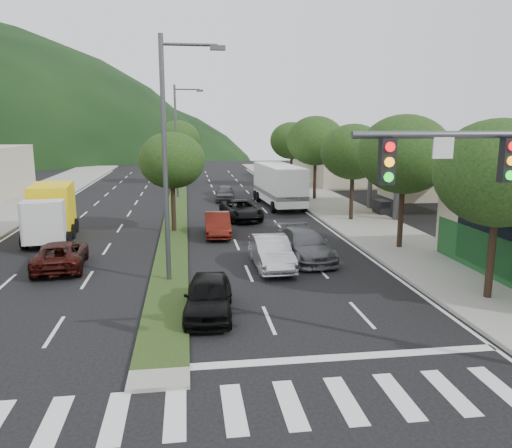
{
  "coord_description": "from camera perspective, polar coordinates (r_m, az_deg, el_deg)",
  "views": [
    {
      "loc": [
        0.86,
        -12.57,
        6.52
      ],
      "look_at": [
        3.99,
        9.9,
        2.01
      ],
      "focal_mm": 35.0,
      "sensor_mm": 36.0,
      "label": 1
    }
  ],
  "objects": [
    {
      "name": "ground",
      "position": [
        14.19,
        -10.94,
        -16.34
      ],
      "size": [
        160.0,
        160.0,
        0.0
      ],
      "primitive_type": "plane",
      "color": "black",
      "rests_on": "ground"
    },
    {
      "name": "sidewalk_right",
      "position": [
        39.86,
        9.17,
        1.79
      ],
      "size": [
        5.0,
        90.0,
        0.15
      ],
      "primitive_type": "cube",
      "color": "gray",
      "rests_on": "ground"
    },
    {
      "name": "median",
      "position": [
        41.09,
        -9.03,
        2.05
      ],
      "size": [
        1.6,
        56.0,
        0.12
      ],
      "primitive_type": "cube",
      "color": "#213613",
      "rests_on": "ground"
    },
    {
      "name": "crosswalk",
      "position": [
        12.45,
        -11.42,
        -20.57
      ],
      "size": [
        19.0,
        2.2,
        0.01
      ],
      "primitive_type": "cube",
      "color": "silver",
      "rests_on": "ground"
    },
    {
      "name": "gas_canopy",
      "position": [
        39.09,
        19.94,
        7.83
      ],
      "size": [
        12.2,
        8.2,
        5.25
      ],
      "color": "silver",
      "rests_on": "ground"
    },
    {
      "name": "bldg_right_far",
      "position": [
        59.69,
        10.38,
        7.29
      ],
      "size": [
        10.0,
        16.0,
        5.2
      ],
      "primitive_type": "cube",
      "color": "#B6A990",
      "rests_on": "ground"
    },
    {
      "name": "tree_r_a",
      "position": [
        20.04,
        26.01,
        5.24
      ],
      "size": [
        4.6,
        4.6,
        6.63
      ],
      "color": "black",
      "rests_on": "sidewalk_right"
    },
    {
      "name": "tree_r_b",
      "position": [
        27.02,
        16.59,
        7.63
      ],
      "size": [
        4.8,
        4.8,
        6.94
      ],
      "color": "black",
      "rests_on": "sidewalk_right"
    },
    {
      "name": "tree_r_c",
      "position": [
        34.47,
        11.06,
        8.08
      ],
      "size": [
        4.4,
        4.4,
        6.48
      ],
      "color": "black",
      "rests_on": "sidewalk_right"
    },
    {
      "name": "tree_r_d",
      "position": [
        44.02,
        6.83,
        9.42
      ],
      "size": [
        5.0,
        5.0,
        7.17
      ],
      "color": "black",
      "rests_on": "sidewalk_right"
    },
    {
      "name": "tree_r_e",
      "position": [
        53.76,
        4.1,
        9.47
      ],
      "size": [
        4.6,
        4.6,
        6.71
      ],
      "color": "black",
      "rests_on": "sidewalk_right"
    },
    {
      "name": "tree_med_near",
      "position": [
        30.65,
        -9.59,
        7.17
      ],
      "size": [
        4.0,
        4.0,
        6.02
      ],
      "color": "black",
      "rests_on": "median"
    },
    {
      "name": "tree_med_far",
      "position": [
        56.6,
        -8.91,
        9.57
      ],
      "size": [
        4.8,
        4.8,
        6.94
      ],
      "color": "black",
      "rests_on": "median"
    },
    {
      "name": "streetlight_near",
      "position": [
        20.6,
        -9.84,
        8.47
      ],
      "size": [
        2.6,
        0.25,
        10.0
      ],
      "color": "#47494C",
      "rests_on": "ground"
    },
    {
      "name": "streetlight_mid",
      "position": [
        45.58,
        -8.88,
        9.93
      ],
      "size": [
        2.6,
        0.25,
        10.0
      ],
      "color": "#47494C",
      "rests_on": "ground"
    },
    {
      "name": "sedan_silver",
      "position": [
        23.11,
        1.75,
        -3.27
      ],
      "size": [
        1.65,
        4.49,
        1.47
      ],
      "primitive_type": "imported",
      "rotation": [
        0.0,
        0.0,
        0.02
      ],
      "color": "#B3B6BB",
      "rests_on": "ground"
    },
    {
      "name": "suv_maroon",
      "position": [
        24.74,
        -21.4,
        -3.29
      ],
      "size": [
        2.58,
        4.83,
        1.29
      ],
      "primitive_type": "imported",
      "rotation": [
        0.0,
        0.0,
        3.24
      ],
      "color": "#330F0B",
      "rests_on": "ground"
    },
    {
      "name": "car_queue_a",
      "position": [
        17.58,
        -5.44,
        -8.19
      ],
      "size": [
        1.95,
        4.16,
        1.38
      ],
      "primitive_type": "imported",
      "rotation": [
        0.0,
        0.0,
        -0.08
      ],
      "color": "black",
      "rests_on": "ground"
    },
    {
      "name": "car_queue_b",
      "position": [
        24.67,
        5.56,
        -2.38
      ],
      "size": [
        2.51,
        5.23,
        1.47
      ],
      "primitive_type": "imported",
      "rotation": [
        0.0,
        0.0,
        0.09
      ],
      "color": "#54545A",
      "rests_on": "ground"
    },
    {
      "name": "car_queue_c",
      "position": [
        29.85,
        -4.41,
        -0.05
      ],
      "size": [
        1.58,
        4.24,
        1.39
      ],
      "primitive_type": "imported",
      "rotation": [
        0.0,
        0.0,
        -0.03
      ],
      "color": "#4C130C",
      "rests_on": "ground"
    },
    {
      "name": "car_queue_d",
      "position": [
        34.91,
        -1.7,
        1.61
      ],
      "size": [
        2.94,
        5.21,
        1.37
      ],
      "primitive_type": "imported",
      "rotation": [
        0.0,
        0.0,
        0.14
      ],
      "color": "black",
      "rests_on": "ground"
    },
    {
      "name": "car_queue_e",
      "position": [
        43.91,
        -3.58,
        3.55
      ],
      "size": [
        1.97,
        4.04,
        1.33
      ],
      "primitive_type": "imported",
      "rotation": [
        0.0,
        0.0,
        -0.11
      ],
      "color": "#47474C",
      "rests_on": "ground"
    },
    {
      "name": "box_truck",
      "position": [
        31.21,
        -22.37,
        1.07
      ],
      "size": [
        3.01,
        6.49,
        3.1
      ],
      "rotation": [
        0.0,
        0.0,
        3.25
      ],
      "color": "silver",
      "rests_on": "ground"
    },
    {
      "name": "motorhome",
      "position": [
        40.87,
        2.62,
        4.56
      ],
      "size": [
        3.25,
        8.86,
        3.34
      ],
      "rotation": [
        0.0,
        0.0,
        0.07
      ],
      "color": "white",
      "rests_on": "ground"
    }
  ]
}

